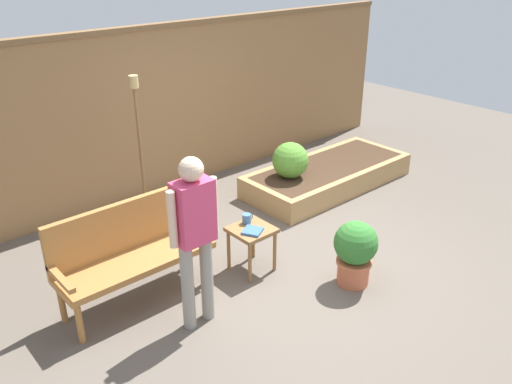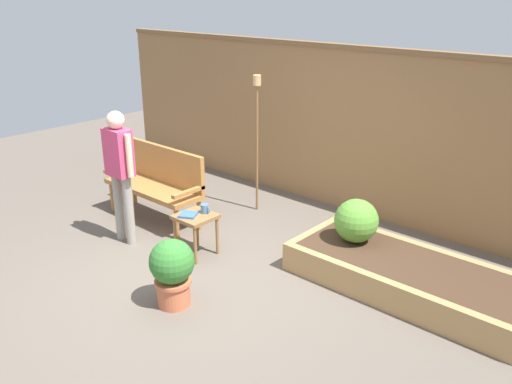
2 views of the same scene
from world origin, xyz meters
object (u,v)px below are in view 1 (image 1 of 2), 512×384
Objects in this scene: potted_boxwood at (355,250)px; shrub_near_bench at (290,160)px; garden_bench at (130,246)px; side_table at (252,235)px; cup_on_table at (247,219)px; tiki_torch at (138,129)px; person_by_bench at (195,229)px; book_on_table at (253,231)px.

shrub_near_bench is (0.87, 1.77, 0.16)m from potted_boxwood.
side_table is (1.12, -0.38, -0.15)m from garden_bench.
tiki_torch is at bearing 106.90° from cup_on_table.
person_by_bench is at bearing -154.66° from cup_on_table.
person_by_bench is (-0.52, -1.76, -0.29)m from tiki_torch.
tiki_torch is 1.16× the size of person_by_bench.
tiki_torch is at bearing 104.33° from side_table.
book_on_table is 0.27× the size of potted_boxwood.
book_on_table is 1.81m from shrub_near_bench.
person_by_bench reaches higher than side_table.
person_by_bench is (-0.89, -0.32, 0.54)m from side_table.
shrub_near_bench is 0.26× the size of tiki_torch.
person_by_bench is (-0.92, -0.44, 0.40)m from cup_on_table.
book_on_table is (-0.04, -0.07, 0.10)m from side_table.
side_table is 1.03× the size of shrub_near_bench.
book_on_table is at bearing -146.26° from shrub_near_bench.
tiki_torch reaches higher than shrub_near_bench.
cup_on_table is 0.28× the size of shrub_near_bench.
shrub_near_bench reaches higher than cup_on_table.
person_by_bench is at bearing -159.95° from side_table.
side_table is at bearing -75.67° from tiki_torch.
cup_on_table is at bearing 120.61° from potted_boxwood.
shrub_near_bench is 2.02m from tiki_torch.
person_by_bench is (-2.35, -1.26, 0.40)m from shrub_near_bench.
cup_on_table is 0.07× the size of tiki_torch.
garden_bench reaches higher than potted_boxwood.
garden_bench is 0.92× the size of person_by_bench.
garden_bench is 8.12× the size of book_on_table.
book_on_table is 0.38× the size of shrub_near_bench.
person_by_bench reaches higher than cup_on_table.
cup_on_table is 0.19× the size of potted_boxwood.
book_on_table is at bearing -123.34° from side_table.
potted_boxwood is at bearing -35.33° from garden_bench.
shrub_near_bench reaches higher than book_on_table.
tiki_torch is 1.85m from person_by_bench.
tiki_torch is (-1.83, 0.49, 0.69)m from shrub_near_bench.
potted_boxwood is 1.66m from person_by_bench.
book_on_table is 0.98m from person_by_bench.
side_table is at bearing -107.24° from cup_on_table.
side_table is 0.27× the size of tiki_torch.
tiki_torch is (-0.40, 1.32, 0.70)m from cup_on_table.
cup_on_table is 1.10m from person_by_bench.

